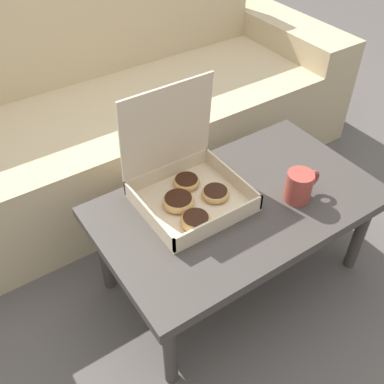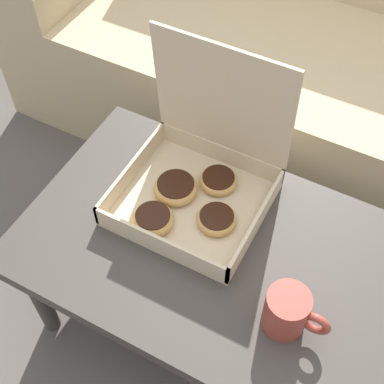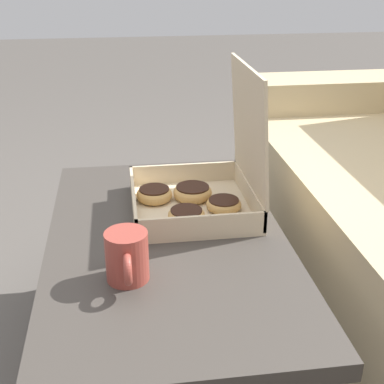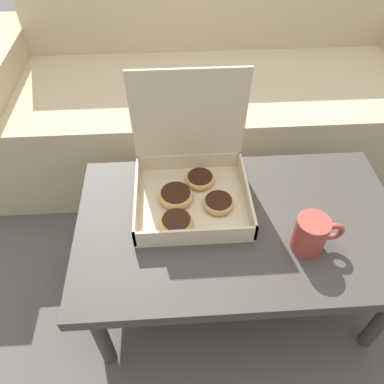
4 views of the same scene
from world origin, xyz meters
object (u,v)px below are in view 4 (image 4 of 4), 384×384
at_px(couch, 211,93).
at_px(coffee_table, 239,230).
at_px(pastry_box, 191,182).
at_px(coffee_mug, 312,234).

xyz_separation_m(couch, coffee_table, (0.00, -0.86, 0.06)).
relative_size(couch, coffee_table, 2.22).
bearing_deg(pastry_box, couch, 79.46).
distance_m(coffee_table, coffee_mug, 0.22).
bearing_deg(coffee_table, pastry_box, 142.18).
relative_size(coffee_table, pastry_box, 2.55).
distance_m(couch, coffee_mug, 0.98).
xyz_separation_m(couch, pastry_box, (-0.14, -0.75, 0.17)).
bearing_deg(couch, coffee_mug, -79.63).
bearing_deg(coffee_mug, couch, 100.37).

